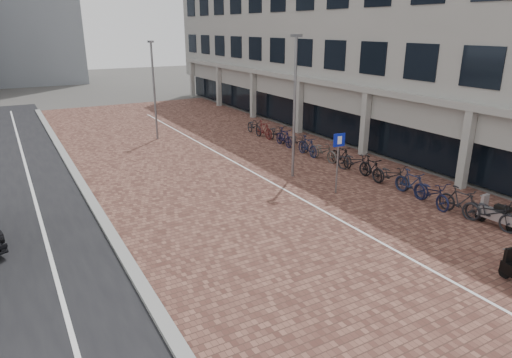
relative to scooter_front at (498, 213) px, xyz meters
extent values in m
plane|color=#474442|center=(-6.50, -0.84, -0.53)|extent=(140.00, 140.00, 0.00)
cube|color=brown|center=(-4.50, 11.16, -0.52)|extent=(14.50, 42.00, 0.04)
cube|color=gray|center=(-11.60, 11.16, -0.46)|extent=(0.35, 42.00, 0.14)
cube|color=white|center=(-13.50, 11.16, -0.50)|extent=(0.12, 44.00, 0.00)
cube|color=white|center=(-4.30, 11.16, -0.49)|extent=(0.10, 30.00, 0.00)
cube|color=black|center=(3.10, 15.16, 1.17)|extent=(0.15, 38.00, 3.20)
cube|color=#9A9A95|center=(2.90, 15.16, 2.92)|extent=(1.60, 38.00, 0.30)
cube|color=#9A9A95|center=(2.30, 3.16, 1.17)|extent=(0.35, 0.35, 3.40)
cube|color=#9A9A95|center=(2.30, 9.16, 1.17)|extent=(0.35, 0.35, 3.40)
cube|color=#9A9A95|center=(2.30, 15.16, 1.17)|extent=(0.35, 0.35, 3.40)
cube|color=#9A9A95|center=(2.30, 21.16, 1.17)|extent=(0.35, 0.35, 3.40)
cube|color=#9A9A95|center=(2.30, 27.16, 1.17)|extent=(0.35, 0.35, 3.40)
cube|color=#9A9A95|center=(2.30, 33.16, 1.17)|extent=(0.35, 0.35, 3.40)
cylinder|color=slate|center=(-2.68, 5.28, 0.63)|extent=(0.07, 0.07, 2.31)
cube|color=#0C1CA6|center=(-2.68, 5.25, 1.74)|extent=(0.53, 0.08, 0.53)
cylinder|color=slate|center=(-2.99, 7.97, 2.55)|extent=(0.12, 0.12, 6.15)
cylinder|color=gray|center=(-6.12, 17.99, 2.32)|extent=(0.12, 0.12, 5.69)
imported|color=black|center=(-0.19, 0.16, -0.01)|extent=(0.94, 2.05, 1.04)
imported|color=black|center=(-0.21, 1.31, 0.00)|extent=(0.60, 1.77, 1.05)
imported|color=#131635|center=(-0.38, 2.46, -0.01)|extent=(1.04, 2.07, 1.04)
imported|color=#161F3E|center=(-0.17, 3.61, 0.00)|extent=(0.50, 1.75, 1.05)
imported|color=black|center=(-0.16, 4.76, -0.01)|extent=(0.89, 2.03, 1.04)
imported|color=black|center=(-0.21, 5.91, 0.00)|extent=(0.78, 1.81, 1.05)
imported|color=black|center=(-0.16, 7.06, -0.01)|extent=(1.05, 2.07, 1.04)
imported|color=black|center=(0.02, 8.21, 0.00)|extent=(0.65, 1.78, 1.05)
imported|color=#4D4A46|center=(-0.18, 9.36, -0.01)|extent=(0.77, 2.00, 1.04)
imported|color=#141B39|center=(-0.35, 10.51, 0.00)|extent=(0.58, 1.77, 1.05)
imported|color=#222228|center=(-0.17, 11.66, -0.01)|extent=(0.73, 1.99, 1.04)
imported|color=#131233|center=(-0.35, 12.81, 0.00)|extent=(0.59, 1.77, 1.05)
imported|color=black|center=(-0.10, 13.96, -0.01)|extent=(0.74, 1.99, 1.04)
imported|color=#531616|center=(-0.34, 15.11, 0.00)|extent=(0.62, 1.78, 1.05)
imported|color=black|center=(-0.35, 16.26, -0.01)|extent=(0.85, 2.02, 1.04)
camera|label=1|loc=(-14.05, -8.18, 5.97)|focal=31.58mm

